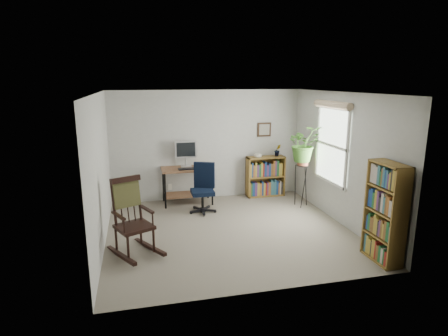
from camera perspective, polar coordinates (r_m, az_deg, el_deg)
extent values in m
cube|color=gray|center=(6.72, 0.79, -9.52)|extent=(4.20, 4.00, 0.00)
cube|color=silver|center=(6.20, 0.86, 11.39)|extent=(4.20, 4.00, 0.00)
cube|color=#B7B7B3|center=(8.27, -2.55, 3.50)|extent=(4.20, 0.00, 2.40)
cube|color=#B7B7B3|center=(4.51, 7.03, -4.98)|extent=(4.20, 0.00, 2.40)
cube|color=#B7B7B3|center=(6.20, -18.36, -0.50)|extent=(0.00, 4.00, 2.40)
cube|color=#B7B7B3|center=(7.15, 17.39, 1.34)|extent=(0.00, 4.00, 2.40)
cube|color=black|center=(7.87, -5.54, -0.12)|extent=(0.40, 0.15, 0.02)
imported|color=#3D6F27|center=(7.76, 12.17, 6.26)|extent=(1.69, 1.88, 1.46)
imported|color=#3D6F27|center=(8.58, 8.15, 2.18)|extent=(0.13, 0.24, 0.11)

